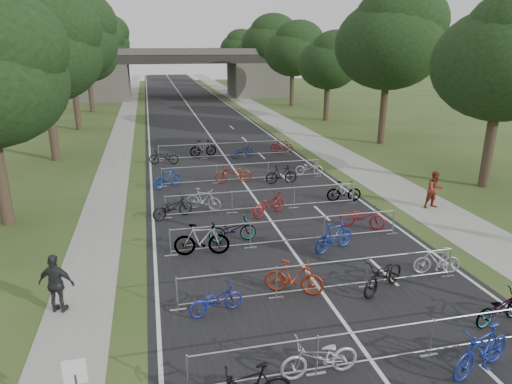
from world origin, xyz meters
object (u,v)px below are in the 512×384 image
overpass_bridge (181,73)px  pedestrian_c (57,284)px  pedestrian_b (435,190)px  park_sign (77,384)px

overpass_bridge → pedestrian_c: size_ratio=16.89×
overpass_bridge → pedestrian_b: overpass_bridge is taller
overpass_bridge → park_sign: overpass_bridge is taller
pedestrian_b → park_sign: bearing=-149.7°
overpass_bridge → park_sign: size_ratio=16.99×
overpass_bridge → pedestrian_c: bearing=-98.0°
pedestrian_c → pedestrian_b: bearing=-143.3°
pedestrian_b → overpass_bridge: bearing=94.2°
pedestrian_b → pedestrian_c: 17.12m
overpass_bridge → pedestrian_c: overpass_bridge is taller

